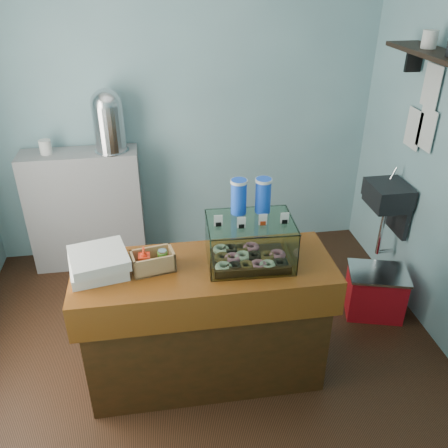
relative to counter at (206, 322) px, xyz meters
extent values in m
plane|color=black|center=(0.00, 0.25, -0.46)|extent=(3.50, 3.50, 0.00)
cube|color=#6F97A1|center=(0.00, 1.75, 0.94)|extent=(3.50, 0.04, 2.80)
cube|color=#6F97A1|center=(0.00, -1.25, 0.94)|extent=(3.50, 0.04, 2.80)
cube|color=black|center=(1.58, 0.80, 0.44)|extent=(0.30, 0.35, 0.15)
cube|color=black|center=(1.71, 0.80, 0.24)|extent=(0.04, 0.30, 0.35)
cylinder|color=silver|center=(1.65, 0.90, 0.56)|extent=(0.02, 0.02, 0.12)
cylinder|color=silver|center=(1.58, 0.80, 0.09)|extent=(0.04, 0.04, 0.45)
cube|color=black|center=(1.60, 0.55, 1.54)|extent=(0.25, 1.00, 0.03)
cube|color=black|center=(1.67, 0.95, 1.44)|extent=(0.12, 0.03, 0.18)
cube|color=silver|center=(1.73, 0.70, 0.99)|extent=(0.01, 0.21, 0.30)
cube|color=silver|center=(1.73, 0.87, 0.94)|extent=(0.01, 0.21, 0.30)
cube|color=silver|center=(1.73, 0.75, 1.29)|extent=(0.01, 0.21, 0.30)
cube|color=#46220D|center=(0.00, 0.00, -0.04)|extent=(1.50, 0.56, 0.84)
cube|color=#4A2009|center=(0.00, 0.00, 0.41)|extent=(1.60, 0.60, 0.06)
cube|color=#4A2009|center=(0.00, -0.28, 0.29)|extent=(1.60, 0.04, 0.18)
cube|color=gray|center=(-0.90, 1.57, 0.09)|extent=(1.00, 0.32, 1.10)
cube|color=#321E0F|center=(0.28, 0.01, 0.45)|extent=(0.47, 0.34, 0.02)
torus|color=beige|center=(0.11, -0.08, 0.48)|extent=(0.10, 0.10, 0.03)
torus|color=black|center=(0.18, -0.09, 0.48)|extent=(0.10, 0.10, 0.03)
torus|color=brown|center=(0.24, -0.09, 0.48)|extent=(0.10, 0.10, 0.03)
torus|color=#DC6789|center=(0.31, -0.09, 0.48)|extent=(0.10, 0.10, 0.03)
torus|color=beige|center=(0.38, -0.10, 0.48)|extent=(0.10, 0.10, 0.03)
torus|color=black|center=(0.45, -0.10, 0.48)|extent=(0.10, 0.10, 0.03)
torus|color=brown|center=(0.11, 0.02, 0.48)|extent=(0.10, 0.10, 0.03)
torus|color=#DC6789|center=(0.18, 0.02, 0.48)|extent=(0.10, 0.10, 0.03)
torus|color=beige|center=(0.25, 0.01, 0.48)|extent=(0.10, 0.10, 0.03)
torus|color=black|center=(0.31, 0.01, 0.48)|extent=(0.10, 0.10, 0.03)
torus|color=brown|center=(0.38, 0.01, 0.48)|extent=(0.10, 0.10, 0.03)
torus|color=#DC6789|center=(0.45, 0.00, 0.48)|extent=(0.10, 0.10, 0.03)
torus|color=beige|center=(0.12, 0.12, 0.48)|extent=(0.10, 0.10, 0.03)
torus|color=black|center=(0.18, 0.12, 0.48)|extent=(0.10, 0.10, 0.03)
torus|color=brown|center=(0.25, 0.12, 0.48)|extent=(0.10, 0.10, 0.03)
torus|color=#DC6789|center=(0.32, 0.11, 0.48)|extent=(0.10, 0.10, 0.03)
cube|color=white|center=(0.27, -0.17, 0.58)|extent=(0.51, 0.03, 0.28)
cube|color=white|center=(0.29, 0.20, 0.58)|extent=(0.51, 0.03, 0.28)
cube|color=white|center=(0.03, 0.02, 0.58)|extent=(0.02, 0.37, 0.28)
cube|color=white|center=(0.54, 0.00, 0.58)|extent=(0.02, 0.37, 0.28)
cube|color=white|center=(0.28, 0.01, 0.72)|extent=(0.54, 0.40, 0.01)
cube|color=silver|center=(0.08, -0.03, 0.76)|extent=(0.05, 0.01, 0.07)
cube|color=black|center=(0.08, -0.03, 0.74)|extent=(0.03, 0.02, 0.02)
cube|color=silver|center=(0.21, -0.04, 0.76)|extent=(0.05, 0.01, 0.07)
cube|color=black|center=(0.21, -0.04, 0.74)|extent=(0.03, 0.02, 0.02)
cube|color=silver|center=(0.34, -0.04, 0.76)|extent=(0.05, 0.01, 0.07)
cube|color=#AB2D0D|center=(0.34, -0.04, 0.74)|extent=(0.03, 0.02, 0.02)
cube|color=silver|center=(0.47, -0.05, 0.76)|extent=(0.05, 0.01, 0.07)
cube|color=black|center=(0.47, -0.05, 0.74)|extent=(0.03, 0.02, 0.02)
cylinder|color=blue|center=(0.23, 0.13, 0.84)|extent=(0.09, 0.09, 0.22)
cylinder|color=silver|center=(0.23, 0.13, 0.94)|extent=(0.10, 0.10, 0.02)
cylinder|color=blue|center=(0.38, 0.12, 0.84)|extent=(0.09, 0.09, 0.22)
cylinder|color=silver|center=(0.38, 0.12, 0.94)|extent=(0.10, 0.10, 0.02)
cube|color=tan|center=(-0.31, 0.01, 0.45)|extent=(0.27, 0.19, 0.01)
cube|color=tan|center=(-0.29, -0.05, 0.50)|extent=(0.25, 0.06, 0.12)
cube|color=tan|center=(-0.32, 0.08, 0.50)|extent=(0.25, 0.06, 0.12)
cube|color=tan|center=(-0.42, -0.01, 0.50)|extent=(0.04, 0.15, 0.12)
cube|color=tan|center=(-0.19, 0.04, 0.50)|extent=(0.04, 0.15, 0.12)
imported|color=red|center=(-0.36, 0.00, 0.53)|extent=(0.08, 0.08, 0.15)
cylinder|color=#407F22|center=(-0.25, 0.03, 0.50)|extent=(0.06, 0.06, 0.10)
cylinder|color=silver|center=(-0.25, 0.03, 0.56)|extent=(0.05, 0.05, 0.01)
cube|color=silver|center=(-0.63, 0.05, 0.47)|extent=(0.38, 0.38, 0.07)
cube|color=silver|center=(-0.62, 0.04, 0.54)|extent=(0.39, 0.39, 0.07)
cylinder|color=silver|center=(-0.61, 1.56, 0.65)|extent=(0.29, 0.29, 0.01)
cylinder|color=silver|center=(-0.61, 1.56, 0.85)|extent=(0.26, 0.26, 0.39)
sphere|color=silver|center=(-0.61, 1.56, 1.04)|extent=(0.26, 0.26, 0.26)
cube|color=red|center=(1.42, 0.44, -0.27)|extent=(0.50, 0.43, 0.38)
cube|color=silver|center=(1.42, 0.44, -0.07)|extent=(0.53, 0.45, 0.02)
camera|label=1|loc=(-0.25, -2.38, 2.09)|focal=38.00mm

